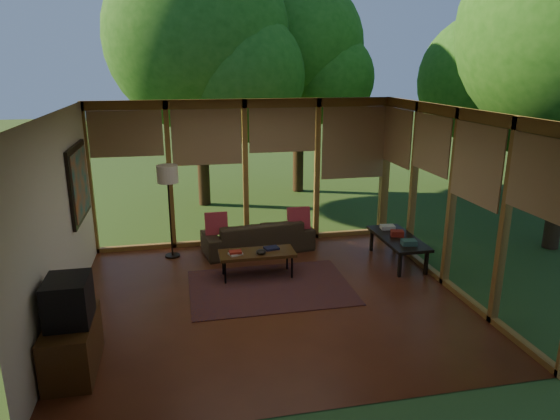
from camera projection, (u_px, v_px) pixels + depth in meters
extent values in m
plane|color=#5F2C19|center=(271.00, 299.00, 7.26)|extent=(5.50, 5.50, 0.00)
plane|color=silver|center=(270.00, 111.00, 6.50)|extent=(5.50, 5.50, 0.00)
cube|color=silver|center=(58.00, 222.00, 6.35)|extent=(0.04, 5.00, 2.70)
cube|color=silver|center=(321.00, 285.00, 4.53)|extent=(5.50, 0.04, 2.70)
cube|color=olive|center=(246.00, 173.00, 9.23)|extent=(5.50, 0.12, 2.70)
cube|color=olive|center=(452.00, 200.00, 7.42)|extent=(0.12, 5.00, 2.70)
plane|color=#30501E|center=(465.00, 169.00, 16.34)|extent=(40.00, 40.00, 0.00)
cylinder|color=#362413|center=(200.00, 100.00, 11.60)|extent=(0.28, 0.28, 4.97)
sphere|color=#1B4F12|center=(198.00, 38.00, 11.21)|extent=(4.19, 4.19, 4.19)
cylinder|color=#362413|center=(298.00, 99.00, 12.95)|extent=(0.28, 0.28, 4.85)
sphere|color=#1B4F12|center=(299.00, 45.00, 12.57)|extent=(3.28, 3.28, 3.28)
cylinder|color=#362413|center=(482.00, 122.00, 12.87)|extent=(0.28, 0.28, 3.71)
sphere|color=#1B4F12|center=(487.00, 81.00, 12.58)|extent=(3.42, 3.42, 3.42)
cube|color=maroon|center=(270.00, 287.00, 7.64)|extent=(2.44, 1.73, 0.01)
imported|color=#34291A|center=(258.00, 236.00, 9.09)|extent=(2.06, 1.04, 0.58)
cube|color=maroon|center=(216.00, 224.00, 8.81)|extent=(0.40, 0.21, 0.41)
cube|color=maroon|center=(299.00, 219.00, 9.10)|extent=(0.40, 0.22, 0.42)
cube|color=beige|center=(235.00, 254.00, 7.79)|extent=(0.24, 0.21, 0.03)
cube|color=maroon|center=(235.00, 252.00, 7.79)|extent=(0.20, 0.15, 0.03)
cube|color=black|center=(271.00, 248.00, 8.03)|extent=(0.25, 0.21, 0.03)
ellipsoid|color=black|center=(261.00, 252.00, 7.82)|extent=(0.16, 0.16, 0.07)
cube|color=#4A2D14|center=(72.00, 346.00, 5.50)|extent=(0.50, 1.00, 0.60)
cube|color=black|center=(68.00, 300.00, 5.35)|extent=(0.45, 0.55, 0.50)
cube|color=#32584F|center=(409.00, 242.00, 8.12)|extent=(0.26, 0.20, 0.09)
cube|color=maroon|center=(397.00, 233.00, 8.54)|extent=(0.25, 0.21, 0.10)
cube|color=beige|center=(388.00, 227.00, 8.92)|extent=(0.26, 0.20, 0.07)
cylinder|color=black|center=(173.00, 256.00, 8.88)|extent=(0.26, 0.26, 0.03)
cylinder|color=black|center=(170.00, 214.00, 8.66)|extent=(0.03, 0.03, 1.52)
cylinder|color=beige|center=(167.00, 174.00, 8.46)|extent=(0.36, 0.36, 0.30)
cube|color=#4A2D14|center=(257.00, 253.00, 7.92)|extent=(1.20, 0.50, 0.05)
cylinder|color=black|center=(225.00, 273.00, 7.71)|extent=(0.03, 0.03, 0.38)
cylinder|color=black|center=(292.00, 267.00, 7.91)|extent=(0.03, 0.03, 0.38)
cylinder|color=black|center=(223.00, 264.00, 8.05)|extent=(0.03, 0.03, 0.38)
cylinder|color=black|center=(287.00, 259.00, 8.25)|extent=(0.03, 0.03, 0.38)
cube|color=black|center=(398.00, 238.00, 8.52)|extent=(0.60, 1.40, 0.05)
cube|color=black|center=(400.00, 265.00, 7.97)|extent=(0.05, 0.05, 0.40)
cube|color=black|center=(426.00, 263.00, 8.06)|extent=(0.05, 0.05, 0.40)
cube|color=black|center=(372.00, 240.00, 9.10)|extent=(0.05, 0.05, 0.40)
cube|color=black|center=(395.00, 239.00, 9.19)|extent=(0.05, 0.05, 0.40)
cube|color=black|center=(79.00, 183.00, 7.61)|extent=(0.05, 1.35, 1.15)
cube|color=#175867|center=(81.00, 183.00, 7.62)|extent=(0.02, 1.20, 1.00)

